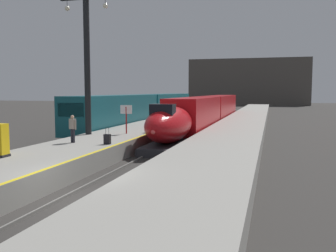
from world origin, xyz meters
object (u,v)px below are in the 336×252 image
at_px(highspeed_train_main, 206,112).
at_px(regional_train_adjacent, 146,108).
at_px(departure_info_board, 126,113).
at_px(passenger_near_edge, 73,127).
at_px(rolling_suitcase, 107,139).
at_px(station_column_mid, 87,52).
at_px(passenger_mid_platform, 158,116).

xyz_separation_m(highspeed_train_main, regional_train_adjacent, (-8.10, 3.35, 0.21)).
relative_size(regional_train_adjacent, departure_info_board, 17.26).
xyz_separation_m(passenger_near_edge, rolling_suitcase, (2.33, -0.07, -0.69)).
relative_size(passenger_near_edge, rolling_suitcase, 1.72).
bearing_deg(passenger_near_edge, station_column_mid, 105.46).
relative_size(station_column_mid, rolling_suitcase, 10.25).
bearing_deg(passenger_near_edge, highspeed_train_main, 77.01).
height_order(passenger_near_edge, departure_info_board, departure_info_board).
distance_m(highspeed_train_main, passenger_mid_platform, 9.89).
relative_size(highspeed_train_main, station_column_mid, 3.87).
height_order(passenger_mid_platform, departure_info_board, departure_info_board).
height_order(passenger_near_edge, passenger_mid_platform, same).
bearing_deg(rolling_suitcase, passenger_near_edge, 178.31).
relative_size(station_column_mid, passenger_mid_platform, 5.96).
height_order(rolling_suitcase, departure_info_board, departure_info_board).
bearing_deg(passenger_mid_platform, station_column_mid, -117.05).
distance_m(passenger_near_edge, departure_info_board, 5.64).
xyz_separation_m(regional_train_adjacent, passenger_mid_platform, (5.55, -12.91, -0.09)).
height_order(passenger_mid_platform, rolling_suitcase, passenger_mid_platform).
distance_m(highspeed_train_main, regional_train_adjacent, 8.77).
bearing_deg(passenger_mid_platform, departure_info_board, -98.71).
relative_size(passenger_mid_platform, departure_info_board, 0.80).
bearing_deg(rolling_suitcase, station_column_mid, 128.90).
bearing_deg(rolling_suitcase, departure_info_board, 100.30).
distance_m(passenger_near_edge, passenger_mid_platform, 11.07).
bearing_deg(passenger_mid_platform, passenger_near_edge, -101.25).
height_order(station_column_mid, rolling_suitcase, station_column_mid).
bearing_deg(highspeed_train_main, regional_train_adjacent, 157.50).
xyz_separation_m(regional_train_adjacent, station_column_mid, (2.20, -19.47, 4.91)).
distance_m(regional_train_adjacent, departure_info_board, 18.92).
distance_m(station_column_mid, rolling_suitcase, 7.99).
bearing_deg(highspeed_train_main, passenger_near_edge, -102.99).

